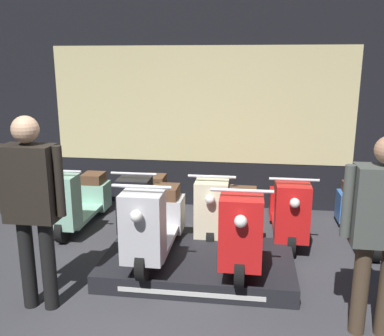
% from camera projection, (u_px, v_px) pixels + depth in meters
% --- Properties ---
extents(ground_plane, '(30.00, 30.00, 0.00)m').
position_uv_depth(ground_plane, '(156.00, 326.00, 3.63)').
color(ground_plane, '#38383D').
extents(shop_wall_back, '(8.08, 0.09, 3.20)m').
position_uv_depth(shop_wall_back, '(201.00, 102.00, 6.31)').
color(shop_wall_back, black).
rests_on(shop_wall_back, ground_plane).
extents(display_platform, '(1.99, 1.18, 0.19)m').
position_uv_depth(display_platform, '(198.00, 264.00, 4.53)').
color(display_platform, black).
rests_on(display_platform, ground_plane).
extents(scooter_display_left, '(0.55, 1.53, 0.92)m').
position_uv_depth(scooter_display_left, '(155.00, 222.00, 4.45)').
color(scooter_display_left, black).
rests_on(scooter_display_left, display_platform).
extents(scooter_display_right, '(0.55, 1.53, 0.92)m').
position_uv_depth(scooter_display_right, '(242.00, 227.00, 4.33)').
color(scooter_display_right, black).
rests_on(scooter_display_right, display_platform).
extents(scooter_backrow_0, '(0.55, 1.53, 0.92)m').
position_uv_depth(scooter_backrow_0, '(79.00, 200.00, 5.73)').
color(scooter_backrow_0, black).
rests_on(scooter_backrow_0, ground_plane).
extents(scooter_backrow_1, '(0.55, 1.53, 0.92)m').
position_uv_depth(scooter_backrow_1, '(146.00, 203.00, 5.61)').
color(scooter_backrow_1, black).
rests_on(scooter_backrow_1, ground_plane).
extents(scooter_backrow_2, '(0.55, 1.53, 0.92)m').
position_uv_depth(scooter_backrow_2, '(215.00, 206.00, 5.48)').
color(scooter_backrow_2, black).
rests_on(scooter_backrow_2, ground_plane).
extents(scooter_backrow_3, '(0.55, 1.53, 0.92)m').
position_uv_depth(scooter_backrow_3, '(288.00, 210.00, 5.36)').
color(scooter_backrow_3, black).
rests_on(scooter_backrow_3, ground_plane).
extents(scooter_backrow_4, '(0.55, 1.53, 0.92)m').
position_uv_depth(scooter_backrow_4, '(364.00, 213.00, 5.24)').
color(scooter_backrow_4, black).
rests_on(scooter_backrow_4, ground_plane).
extents(person_left_browsing, '(0.60, 0.25, 1.75)m').
position_uv_depth(person_left_browsing, '(32.00, 198.00, 3.67)').
color(person_left_browsing, black).
rests_on(person_left_browsing, ground_plane).
extents(person_right_browsing, '(0.61, 0.25, 1.65)m').
position_uv_depth(person_right_browsing, '(381.00, 222.00, 3.30)').
color(person_right_browsing, '#473828').
rests_on(person_right_browsing, ground_plane).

